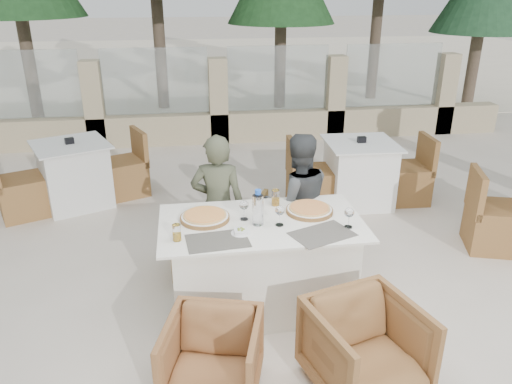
{
  "coord_description": "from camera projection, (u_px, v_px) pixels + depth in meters",
  "views": [
    {
      "loc": [
        -0.57,
        -3.43,
        2.5
      ],
      "look_at": [
        -0.02,
        0.35,
        0.9
      ],
      "focal_mm": 35.0,
      "sensor_mm": 36.0,
      "label": 1
    }
  ],
  "objects": [
    {
      "name": "ground",
      "position": [
        264.0,
        307.0,
        4.17
      ],
      "size": [
        80.0,
        80.0,
        0.0
      ],
      "primitive_type": "plane",
      "color": "beige",
      "rests_on": "ground"
    },
    {
      "name": "sand_patch",
      "position": [
        198.0,
        63.0,
        16.95
      ],
      "size": [
        30.0,
        16.0,
        0.01
      ],
      "primitive_type": "cube",
      "color": "#FBEBCD",
      "rests_on": "ground"
    },
    {
      "name": "perimeter_wall_far",
      "position": [
        218.0,
        95.0,
        8.24
      ],
      "size": [
        10.0,
        0.34,
        1.6
      ],
      "primitive_type": null,
      "color": "tan",
      "rests_on": "ground"
    },
    {
      "name": "dining_table",
      "position": [
        261.0,
        264.0,
        4.07
      ],
      "size": [
        1.6,
        0.9,
        0.77
      ],
      "primitive_type": null,
      "color": "white",
      "rests_on": "ground"
    },
    {
      "name": "placemat_near_left",
      "position": [
        218.0,
        241.0,
        3.62
      ],
      "size": [
        0.48,
        0.34,
        0.0
      ],
      "primitive_type": "cube",
      "rotation": [
        0.0,
        0.0,
        0.09
      ],
      "color": "#58544B",
      "rests_on": "dining_table"
    },
    {
      "name": "placemat_near_right",
      "position": [
        322.0,
        234.0,
        3.72
      ],
      "size": [
        0.53,
        0.44,
        0.0
      ],
      "primitive_type": "cube",
      "rotation": [
        0.0,
        0.0,
        0.38
      ],
      "color": "#5C574F",
      "rests_on": "dining_table"
    },
    {
      "name": "pizza_left",
      "position": [
        205.0,
        217.0,
        3.94
      ],
      "size": [
        0.41,
        0.41,
        0.05
      ],
      "primitive_type": "cylinder",
      "rotation": [
        0.0,
        0.0,
        -0.04
      ],
      "color": "orange",
      "rests_on": "dining_table"
    },
    {
      "name": "pizza_right",
      "position": [
        310.0,
        209.0,
        4.07
      ],
      "size": [
        0.48,
        0.48,
        0.05
      ],
      "primitive_type": "cylinder",
      "rotation": [
        0.0,
        0.0,
        0.28
      ],
      "color": "#CB4C1B",
      "rests_on": "dining_table"
    },
    {
      "name": "water_bottle",
      "position": [
        258.0,
        207.0,
        3.82
      ],
      "size": [
        0.1,
        0.1,
        0.29
      ],
      "primitive_type": "cylinder",
      "rotation": [
        0.0,
        0.0,
        -0.25
      ],
      "color": "#9EB8D0",
      "rests_on": "dining_table"
    },
    {
      "name": "wine_glass_centre",
      "position": [
        244.0,
        209.0,
        3.92
      ],
      "size": [
        0.09,
        0.09,
        0.18
      ],
      "primitive_type": null,
      "rotation": [
        0.0,
        0.0,
        0.28
      ],
      "color": "white",
      "rests_on": "dining_table"
    },
    {
      "name": "wine_glass_near",
      "position": [
        280.0,
        214.0,
        3.83
      ],
      "size": [
        0.08,
        0.08,
        0.18
      ],
      "primitive_type": null,
      "rotation": [
        0.0,
        0.0,
        -0.02
      ],
      "color": "white",
      "rests_on": "dining_table"
    },
    {
      "name": "wine_glass_corner",
      "position": [
        349.0,
        216.0,
        3.79
      ],
      "size": [
        0.1,
        0.1,
        0.18
      ],
      "primitive_type": null,
      "rotation": [
        0.0,
        0.0,
        0.38
      ],
      "color": "silver",
      "rests_on": "dining_table"
    },
    {
      "name": "beer_glass_left",
      "position": [
        177.0,
        233.0,
        3.61
      ],
      "size": [
        0.08,
        0.08,
        0.13
      ],
      "primitive_type": "cylinder",
      "rotation": [
        0.0,
        0.0,
        0.41
      ],
      "color": "yellow",
      "rests_on": "dining_table"
    },
    {
      "name": "beer_glass_right",
      "position": [
        276.0,
        198.0,
        4.19
      ],
      "size": [
        0.08,
        0.08,
        0.14
      ],
      "primitive_type": "cylinder",
      "rotation": [
        0.0,
        0.0,
        -0.27
      ],
      "color": "orange",
      "rests_on": "dining_table"
    },
    {
      "name": "olive_dish",
      "position": [
        241.0,
        231.0,
        3.72
      ],
      "size": [
        0.14,
        0.14,
        0.04
      ],
      "primitive_type": null,
      "rotation": [
        0.0,
        0.0,
        0.3
      ],
      "color": "white",
      "rests_on": "dining_table"
    },
    {
      "name": "armchair_far_left",
      "position": [
        207.0,
        246.0,
        4.58
      ],
      "size": [
        0.65,
        0.66,
        0.55
      ],
      "primitive_type": "imported",
      "rotation": [
        0.0,
        0.0,
        3.04
      ],
      "color": "olive",
      "rests_on": "ground"
    },
    {
      "name": "armchair_far_right",
      "position": [
        290.0,
        233.0,
        4.73
      ],
      "size": [
        0.89,
        0.9,
        0.63
      ],
      "primitive_type": "imported",
      "rotation": [
        0.0,
        0.0,
        2.74
      ],
      "color": "olive",
      "rests_on": "ground"
    },
    {
      "name": "armchair_near_left",
      "position": [
        213.0,
        359.0,
        3.19
      ],
      "size": [
        0.74,
        0.75,
        0.56
      ],
      "primitive_type": "imported",
      "rotation": [
        0.0,
        0.0,
        -0.27
      ],
      "color": "brown",
      "rests_on": "ground"
    },
    {
      "name": "armchair_near_right",
      "position": [
        366.0,
        349.0,
        3.23
      ],
      "size": [
        0.83,
        0.84,
        0.62
      ],
      "primitive_type": "imported",
      "rotation": [
        0.0,
        0.0,
        0.27
      ],
      "color": "brown",
      "rests_on": "ground"
    },
    {
      "name": "diner_left",
      "position": [
        218.0,
        206.0,
        4.46
      ],
      "size": [
        0.54,
        0.4,
        1.32
      ],
      "primitive_type": "imported",
      "rotation": [
        0.0,
        0.0,
        2.95
      ],
      "color": "#464A36",
      "rests_on": "ground"
    },
    {
      "name": "diner_right",
      "position": [
        297.0,
        204.0,
        4.52
      ],
      "size": [
        0.68,
        0.55,
        1.32
      ],
      "primitive_type": "imported",
      "rotation": [
        0.0,
        0.0,
        3.22
      ],
      "color": "#3D4143",
      "rests_on": "ground"
    },
    {
      "name": "bg_table_a",
      "position": [
        74.0,
        174.0,
        5.98
      ],
      "size": [
        1.83,
        1.4,
        0.77
      ],
      "primitive_type": null,
      "rotation": [
        0.0,
        0.0,
        0.4
      ],
      "color": "silver",
      "rests_on": "ground"
    },
    {
      "name": "bg_table_b",
      "position": [
        359.0,
        173.0,
        6.02
      ],
      "size": [
        1.67,
        0.89,
        0.77
      ],
      "primitive_type": null,
      "rotation": [
        0.0,
        0.0,
        -0.04
      ],
      "color": "white",
      "rests_on": "ground"
    }
  ]
}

